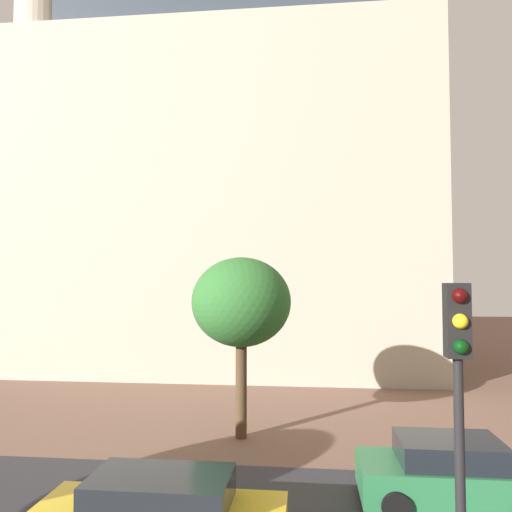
{
  "coord_description": "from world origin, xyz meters",
  "views": [
    {
      "loc": [
        1.42,
        -3.45,
        5.1
      ],
      "look_at": [
        -0.04,
        10.02,
        5.77
      ],
      "focal_mm": 34.93,
      "sensor_mm": 36.0,
      "label": 1
    }
  ],
  "objects": [
    {
      "name": "car_green",
      "position": [
        4.56,
        8.51,
        0.71
      ],
      "size": [
        4.07,
        2.12,
        1.49
      ],
      "color": "#287042",
      "rests_on": "ground_plane"
    },
    {
      "name": "landmark_building",
      "position": [
        -3.57,
        28.35,
        11.19
      ],
      "size": [
        23.29,
        15.8,
        34.34
      ],
      "color": "#B2A893",
      "rests_on": "ground_plane"
    },
    {
      "name": "ground_plane",
      "position": [
        0.0,
        10.0,
        0.0
      ],
      "size": [
        120.0,
        120.0,
        0.0
      ],
      "primitive_type": "plane",
      "color": "brown"
    },
    {
      "name": "tree_curb_far",
      "position": [
        -0.83,
        12.8,
        4.36
      ],
      "size": [
        3.26,
        3.26,
        5.86
      ],
      "color": "#4C3823",
      "rests_on": "ground_plane"
    },
    {
      "name": "traffic_light_pole",
      "position": [
        3.19,
        2.8,
        3.52
      ],
      "size": [
        0.28,
        0.34,
        5.07
      ],
      "color": "black",
      "rests_on": "ground_plane"
    }
  ]
}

